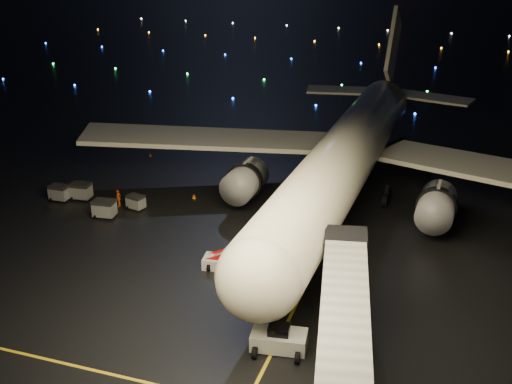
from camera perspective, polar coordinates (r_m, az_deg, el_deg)
lane_centre at (r=62.70m, az=6.67°, el=-3.96°), size 0.25×80.00×0.02m
lane_cross at (r=49.57m, az=-20.38°, el=-13.24°), size 60.00×0.25×0.02m
airliner at (r=69.95m, az=8.67°, el=6.59°), size 64.35×61.30×17.79m
pushback_tug at (r=46.55m, az=2.06°, el=-12.78°), size 4.18×2.57×1.87m
belt_loader at (r=56.10m, az=-2.44°, el=-5.36°), size 6.78×2.66×3.20m
crew_c at (r=70.00m, az=-12.12°, el=-0.55°), size 0.65×1.19×1.92m
safety_cone_0 at (r=68.57m, az=1.19°, el=-1.15°), size 0.52×0.52×0.55m
safety_cone_1 at (r=72.17m, az=-0.14°, el=0.09°), size 0.51×0.51×0.50m
safety_cone_2 at (r=71.05m, az=-5.53°, el=-0.39°), size 0.51×0.51×0.53m
safety_cone_3 at (r=84.90m, az=-9.39°, el=3.29°), size 0.52×0.52×0.51m
taxiway_lights at (r=150.46m, az=9.70°, el=11.67°), size 164.00×92.00×0.36m
baggage_cart_0 at (r=69.18m, az=-10.63°, el=-0.89°), size 2.05×1.65×1.53m
baggage_cart_1 at (r=67.85m, az=-13.32°, el=-1.46°), size 2.33×1.75×1.85m
baggage_cart_2 at (r=72.97m, az=-15.31°, el=0.07°), size 2.30×1.72×1.84m
baggage_cart_3 at (r=73.35m, az=-17.06°, el=-0.06°), size 2.05×1.45×1.73m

